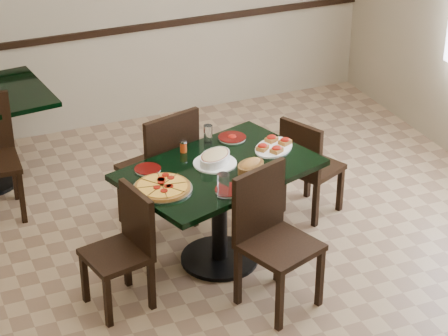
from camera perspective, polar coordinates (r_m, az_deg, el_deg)
name	(u,v)px	position (r m, az deg, el deg)	size (l,w,h in m)	color
floor	(234,277)	(6.08, 0.68, -7.15)	(5.50, 5.50, 0.00)	#927654
room_shell	(265,22)	(7.34, 2.67, 9.52)	(5.50, 5.50, 5.50)	white
main_table	(219,191)	(5.95, -0.31, -1.49)	(1.48, 1.18, 0.75)	black
chair_far	(163,164)	(6.35, -3.98, 0.27)	(0.56, 0.56, 0.98)	black
chair_near	(270,231)	(5.60, 3.05, -4.13)	(0.56, 0.56, 0.94)	black
chair_right	(307,163)	(6.60, 5.47, 0.30)	(0.50, 0.50, 0.80)	black
chair_left	(126,244)	(5.64, -6.45, -4.94)	(0.45, 0.45, 0.81)	black
pepperoni_pizza	(162,187)	(5.60, -4.05, -1.26)	(0.39, 0.39, 0.04)	silver
lasagna_casserole	(215,158)	(5.88, -0.60, 0.65)	(0.32, 0.30, 0.09)	white
bread_basket	(251,166)	(5.79, 1.76, 0.10)	(0.26, 0.23, 0.09)	brown
bruschetta_platter	(274,145)	(6.11, 3.27, 1.48)	(0.42, 0.40, 0.05)	white
side_plate_near	(230,190)	(5.58, 0.38, -1.46)	(0.19, 0.19, 0.02)	white
side_plate_far_r	(232,138)	(6.25, 0.53, 2.00)	(0.20, 0.20, 0.03)	white
side_plate_far_l	(148,169)	(5.85, -5.01, -0.08)	(0.18, 0.18, 0.02)	white
napkin_setting	(238,192)	(5.57, 0.94, -1.56)	(0.20, 0.20, 0.01)	white
water_glass_a	(208,134)	(6.17, -1.05, 2.23)	(0.06, 0.06, 0.13)	white
water_glass_b	(223,186)	(5.47, -0.05, -1.17)	(0.08, 0.08, 0.17)	white
pepper_shaker	(183,146)	(6.05, -2.67, 1.42)	(0.05, 0.05, 0.08)	#CD4D15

